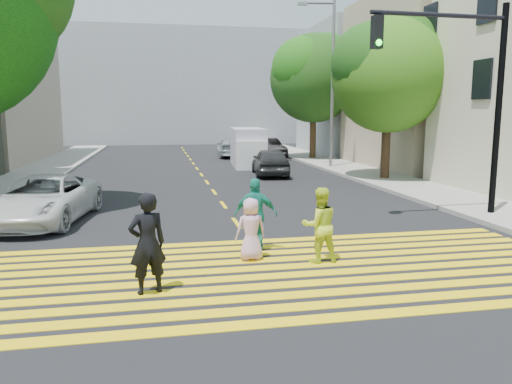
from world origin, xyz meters
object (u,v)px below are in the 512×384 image
object	(u,v)px
pedestrian_extra	(256,215)
dark_car_parked	(267,148)
tree_right_near	(390,69)
pedestrian_woman	(320,225)
silver_car	(231,147)
white_van	(248,148)
white_sedan	(43,199)
tree_right_far	(315,74)
pedestrian_child	(251,229)
pedestrian_man	(147,244)
traffic_signal	(466,81)
dark_car_near	(270,162)

from	to	relation	value
pedestrian_extra	dark_car_parked	size ratio (longest dim) A/B	0.39
tree_right_near	pedestrian_extra	size ratio (longest dim) A/B	4.48
tree_right_near	pedestrian_woman	distance (m)	14.90
silver_car	white_van	bearing A→B (deg)	95.83
pedestrian_woman	white_sedan	size ratio (longest dim) A/B	0.33
dark_car_parked	tree_right_far	bearing A→B (deg)	-31.39
pedestrian_child	white_van	world-z (taller)	white_van
pedestrian_man	pedestrian_child	size ratio (longest dim) A/B	1.32
pedestrian_woman	traffic_signal	xyz separation A→B (m)	(5.63, 3.52, 3.34)
tree_right_far	silver_car	bearing A→B (deg)	149.58
pedestrian_man	traffic_signal	size ratio (longest dim) A/B	0.29
tree_right_far	dark_car_parked	xyz separation A→B (m)	(-3.01, 1.33, -5.19)
tree_right_near	white_van	xyz separation A→B (m)	(-5.35, 7.81, -4.16)
tree_right_near	pedestrian_extra	distance (m)	14.59
dark_car_near	traffic_signal	world-z (taller)	traffic_signal
pedestrian_man	white_van	distance (m)	21.96
tree_right_near	traffic_signal	xyz separation A→B (m)	(-1.76, -8.63, -1.09)
tree_right_near	silver_car	xyz separation A→B (m)	(-5.42, 14.55, -4.55)
dark_car_near	silver_car	bearing A→B (deg)	-81.71
silver_car	white_van	world-z (taller)	white_van
traffic_signal	dark_car_near	bearing A→B (deg)	104.59
tree_right_near	dark_car_near	world-z (taller)	tree_right_near
tree_right_far	tree_right_near	bearing A→B (deg)	-89.77
pedestrian_child	silver_car	bearing A→B (deg)	-105.17
tree_right_near	pedestrian_man	world-z (taller)	tree_right_near
pedestrian_child	dark_car_near	distance (m)	15.25
pedestrian_woman	dark_car_near	distance (m)	15.40
dark_car_near	dark_car_parked	distance (m)	9.86
tree_right_far	pedestrian_child	world-z (taller)	tree_right_far
pedestrian_child	dark_car_parked	distance (m)	25.11
traffic_signal	pedestrian_child	bearing A→B (deg)	-157.51
pedestrian_child	white_van	distance (m)	19.83
pedestrian_extra	dark_car_near	distance (m)	14.47
tree_right_far	pedestrian_extra	distance (m)	24.45
silver_car	dark_car_parked	world-z (taller)	dark_car_parked
silver_car	dark_car_parked	xyz separation A→B (m)	(2.37, -1.82, 0.02)
white_sedan	silver_car	xyz separation A→B (m)	(8.75, 21.25, 0.01)
pedestrian_man	pedestrian_extra	size ratio (longest dim) A/B	1.07
tree_right_far	white_sedan	distance (m)	23.54
pedestrian_woman	white_van	size ratio (longest dim) A/B	0.33
pedestrian_woman	pedestrian_child	bearing A→B (deg)	-18.26
white_sedan	white_van	xyz separation A→B (m)	(8.83, 14.52, 0.40)
pedestrian_man	pedestrian_woman	xyz separation A→B (m)	(3.64, 1.25, -0.10)
traffic_signal	white_van	bearing A→B (deg)	101.28
dark_car_parked	traffic_signal	xyz separation A→B (m)	(1.30, -21.36, 3.44)
white_sedan	pedestrian_child	bearing A→B (deg)	-33.97
dark_car_near	white_van	bearing A→B (deg)	-79.82
white_sedan	dark_car_near	size ratio (longest dim) A/B	1.17
dark_car_parked	white_van	world-z (taller)	white_van
dark_car_near	dark_car_parked	size ratio (longest dim) A/B	0.97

